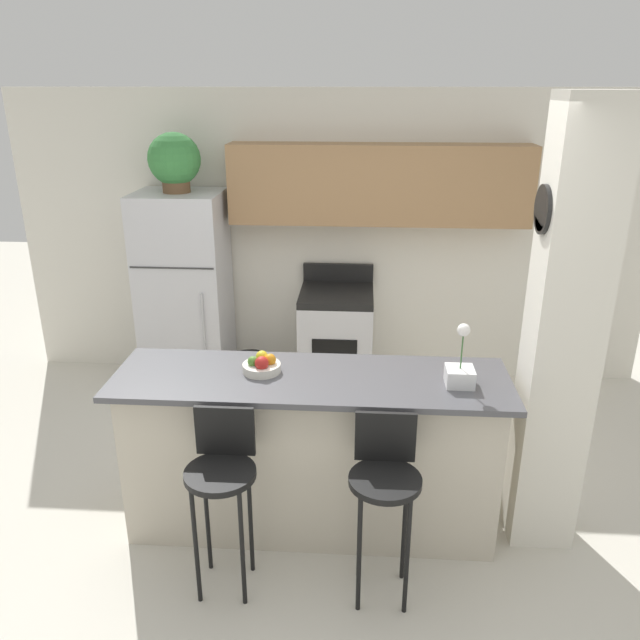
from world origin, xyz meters
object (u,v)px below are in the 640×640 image
potted_plant_on_fridge (174,161)px  refrigerator (185,293)px  bar_stool_left (222,474)px  bar_stool_right (385,481)px  fruit_bowl (262,365)px  orchid_vase (460,371)px  stove_range (336,340)px  trash_bin (250,375)px

potted_plant_on_fridge → refrigerator: bearing=-60.1°
bar_stool_left → bar_stool_right: (0.84, 0.00, 0.00)m
refrigerator → fruit_bowl: bearing=-62.1°
orchid_vase → bar_stool_right: bearing=-131.4°
potted_plant_on_fridge → stove_range: bearing=-0.2°
stove_range → bar_stool_left: 2.44m
bar_stool_left → bar_stool_right: 0.84m
trash_bin → refrigerator: bearing=160.1°
stove_range → bar_stool_left: stove_range is taller
stove_range → potted_plant_on_fridge: size_ratio=2.23×
orchid_vase → fruit_bowl: size_ratio=1.64×
bar_stool_right → fruit_bowl: bearing=141.8°
refrigerator → trash_bin: size_ratio=4.57×
fruit_bowl → orchid_vase: bearing=-4.4°
stove_range → fruit_bowl: bearing=-100.9°
bar_stool_left → trash_bin: size_ratio=2.67×
orchid_vase → potted_plant_on_fridge: bearing=137.4°
stove_range → bar_stool_right: bearing=-81.6°
bar_stool_left → trash_bin: (-0.26, 2.17, -0.50)m
fruit_bowl → trash_bin: (-0.39, 1.62, -0.87)m
potted_plant_on_fridge → trash_bin: 1.90m
bar_stool_right → orchid_vase: size_ratio=2.81×
bar_stool_left → fruit_bowl: (0.13, 0.55, 0.37)m
stove_range → bar_stool_left: (-0.49, -2.38, 0.23)m
potted_plant_on_fridge → fruit_bowl: (0.97, -1.83, -0.93)m
orchid_vase → trash_bin: 2.45m
fruit_bowl → trash_bin: 1.88m
bar_stool_left → orchid_vase: orchid_vase is taller
stove_range → fruit_bowl: size_ratio=4.85×
bar_stool_left → fruit_bowl: fruit_bowl is taller
bar_stool_right → potted_plant_on_fridge: potted_plant_on_fridge is taller
bar_stool_right → fruit_bowl: fruit_bowl is taller
bar_stool_right → fruit_bowl: size_ratio=4.60×
orchid_vase → bar_stool_left: bearing=-159.5°
potted_plant_on_fridge → bar_stool_left: bearing=-70.6°
stove_range → bar_stool_right: size_ratio=1.05×
fruit_bowl → trash_bin: fruit_bowl is taller
refrigerator → bar_stool_right: (1.67, -2.39, -0.18)m
refrigerator → bar_stool_right: size_ratio=1.71×
refrigerator → bar_stool_right: 2.92m
stove_range → refrigerator: bearing=179.8°
bar_stool_left → potted_plant_on_fridge: bearing=109.4°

